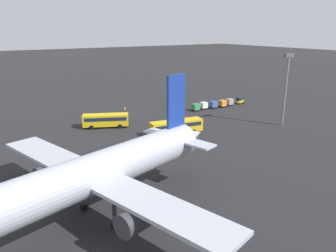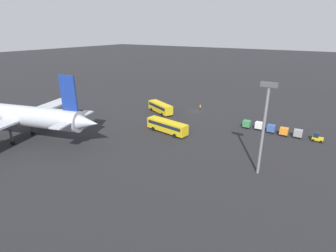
# 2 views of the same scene
# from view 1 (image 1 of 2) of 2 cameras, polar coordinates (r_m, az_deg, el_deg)

# --- Properties ---
(ground_plane) EXTENTS (600.00, 600.00, 0.00)m
(ground_plane) POSITION_cam_1_polar(r_m,az_deg,el_deg) (89.09, -7.19, 1.94)
(ground_plane) COLOR #232326
(airplane) EXTENTS (44.30, 38.13, 16.24)m
(airplane) POSITION_cam_1_polar(r_m,az_deg,el_deg) (39.15, -14.01, -8.63)
(airplane) COLOR #B2B7C1
(airplane) RESTS_ON ground
(shuttle_bus_near) EXTENTS (10.74, 7.00, 3.14)m
(shuttle_bus_near) POSITION_cam_1_polar(r_m,az_deg,el_deg) (78.22, -10.78, 1.12)
(shuttle_bus_near) COLOR gold
(shuttle_bus_near) RESTS_ON ground
(shuttle_bus_far) EXTENTS (12.10, 4.49, 3.11)m
(shuttle_bus_far) POSITION_cam_1_polar(r_m,az_deg,el_deg) (71.84, 1.48, 0.01)
(shuttle_bus_far) COLOR gold
(shuttle_bus_far) RESTS_ON ground
(baggage_tug) EXTENTS (2.44, 1.69, 2.10)m
(baggage_tug) POSITION_cam_1_polar(r_m,az_deg,el_deg) (103.52, 12.32, 4.30)
(baggage_tug) COLOR gold
(baggage_tug) RESTS_ON ground
(worker_person) EXTENTS (0.38, 0.38, 1.74)m
(worker_person) POSITION_cam_1_polar(r_m,az_deg,el_deg) (90.61, -7.52, 2.75)
(worker_person) COLOR #1E1E2D
(worker_person) RESTS_ON ground
(cargo_cart_grey) EXTENTS (2.04, 1.73, 2.06)m
(cargo_cart_grey) POSITION_cam_1_polar(r_m,az_deg,el_deg) (100.52, 10.67, 4.18)
(cargo_cart_grey) COLOR #38383D
(cargo_cart_grey) RESTS_ON ground
(cargo_cart_orange) EXTENTS (2.04, 1.73, 2.06)m
(cargo_cart_orange) POSITION_cam_1_polar(r_m,az_deg,el_deg) (98.10, 9.49, 3.93)
(cargo_cart_orange) COLOR #38383D
(cargo_cart_orange) RESTS_ON ground
(cargo_cart_blue) EXTENTS (2.04, 1.73, 2.06)m
(cargo_cart_blue) POSITION_cam_1_polar(r_m,az_deg,el_deg) (96.36, 7.92, 3.77)
(cargo_cart_blue) COLOR #38383D
(cargo_cart_blue) RESTS_ON ground
(cargo_cart_white) EXTENTS (2.04, 1.73, 2.06)m
(cargo_cart_white) POSITION_cam_1_polar(r_m,az_deg,el_deg) (94.78, 6.24, 3.62)
(cargo_cart_white) COLOR #38383D
(cargo_cart_white) RESTS_ON ground
(cargo_cart_green) EXTENTS (2.04, 1.73, 2.06)m
(cargo_cart_green) POSITION_cam_1_polar(r_m,az_deg,el_deg) (92.54, 4.87, 3.33)
(cargo_cart_green) COLOR #38383D
(cargo_cart_green) RESTS_ON ground
(light_pole) EXTENTS (2.80, 0.70, 16.95)m
(light_pole) POSITION_cam_1_polar(r_m,az_deg,el_deg) (81.26, 19.90, 7.18)
(light_pole) COLOR slate
(light_pole) RESTS_ON ground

